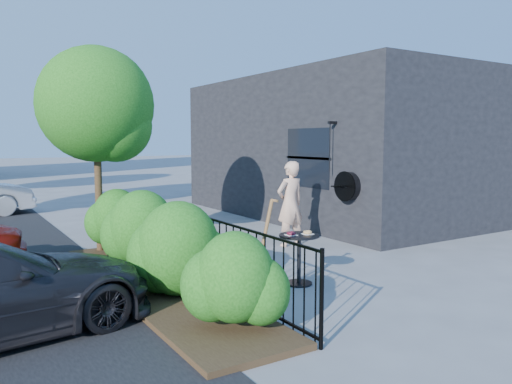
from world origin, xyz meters
TOP-DOWN VIEW (x-y plane):
  - ground at (0.00, 0.00)m, footprint 120.00×120.00m
  - shop_building at (5.50, 4.50)m, footprint 6.22×9.00m
  - fence at (-1.50, 0.00)m, footprint 0.05×6.05m
  - planting_bed at (-2.20, 0.00)m, footprint 1.30×6.00m
  - shrubs at (-2.10, 0.10)m, footprint 1.10×5.60m
  - patio_tree at (-2.24, 2.76)m, footprint 2.20×2.20m
  - cafe_table at (-0.25, -0.94)m, footprint 0.62×0.62m
  - woman at (1.30, 1.44)m, footprint 0.67×0.46m
  - shovel at (-1.26, -1.40)m, footprint 0.49×0.19m

SIDE VIEW (x-z plane):
  - ground at x=0.00m, z-range 0.00..0.00m
  - planting_bed at x=-2.20m, z-range 0.00..0.08m
  - cafe_table at x=-0.25m, z-range 0.12..0.96m
  - fence at x=-1.50m, z-range 0.01..1.11m
  - shovel at x=-1.26m, z-range -0.09..1.37m
  - shrubs at x=-2.10m, z-range 0.08..1.32m
  - woman at x=1.30m, z-range 0.00..1.79m
  - shop_building at x=5.50m, z-range 0.00..4.00m
  - patio_tree at x=-2.24m, z-range 0.79..4.73m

